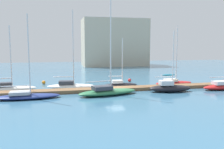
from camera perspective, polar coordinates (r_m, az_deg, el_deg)
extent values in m
plane|color=#386684|center=(32.83, 0.78, -3.88)|extent=(120.00, 120.00, 0.00)
cube|color=brown|center=(32.79, 0.78, -3.49)|extent=(33.40, 2.00, 0.46)
cylinder|color=brown|center=(39.17, 24.97, -1.96)|extent=(0.28, 0.28, 1.09)
ellipsoid|color=white|center=(34.85, -23.28, -3.17)|extent=(7.03, 2.19, 0.78)
cube|color=#333842|center=(34.85, -24.46, -2.16)|extent=(2.15, 1.39, 0.50)
cylinder|color=silver|center=(34.35, -23.05, 4.05)|extent=(0.14, 0.14, 7.98)
cylinder|color=silver|center=(34.81, -25.20, -0.87)|extent=(2.92, 0.26, 0.11)
ellipsoid|color=navy|center=(29.48, -19.62, -4.98)|extent=(7.59, 2.46, 0.56)
cube|color=#9EA3AD|center=(29.46, -21.11, -4.13)|extent=(2.31, 1.62, 0.36)
cylinder|color=silver|center=(28.87, -19.26, 4.51)|extent=(0.15, 0.15, 9.15)
cylinder|color=silver|center=(29.38, -22.06, -2.56)|extent=(3.16, 0.23, 0.12)
ellipsoid|color=white|center=(34.68, -9.65, -2.80)|extent=(7.10, 2.98, 0.71)
cube|color=#333842|center=(34.66, -10.81, -1.85)|extent=(2.25, 1.68, 0.46)
cylinder|color=silver|center=(34.16, -9.26, 6.41)|extent=(0.14, 0.14, 10.38)
cylinder|color=silver|center=(34.59, -11.52, -0.53)|extent=(2.87, 0.54, 0.11)
ellipsoid|color=#2D7047|center=(29.87, -0.99, -4.24)|extent=(7.97, 3.71, 0.74)
cube|color=#333842|center=(29.47, -2.37, -3.20)|extent=(2.57, 2.01, 0.48)
cylinder|color=silver|center=(29.46, -0.32, 7.77)|extent=(0.15, 0.15, 11.70)
cylinder|color=silver|center=(29.18, -3.22, -1.70)|extent=(3.19, 0.74, 0.12)
ellipsoid|color=black|center=(35.42, 2.06, -2.55)|extent=(5.08, 1.84, 0.66)
cube|color=silver|center=(35.23, 1.27, -1.70)|extent=(1.55, 1.21, 0.43)
cylinder|color=silver|center=(35.06, 2.49, 3.32)|extent=(0.13, 0.13, 6.59)
cylinder|color=silver|center=(35.05, 0.79, -0.40)|extent=(2.11, 0.19, 0.10)
ellipsoid|color=black|center=(32.91, 13.71, -3.23)|extent=(5.87, 2.54, 0.93)
cube|color=silver|center=(32.59, 12.81, -1.93)|extent=(1.85, 1.53, 0.61)
cylinder|color=silver|center=(32.55, 14.39, 3.84)|extent=(0.13, 0.13, 7.19)
cylinder|color=silver|center=(32.37, 12.28, -0.58)|extent=(2.39, 0.37, 0.11)
ellipsoid|color=#B21E1E|center=(38.84, 14.57, -1.98)|extent=(6.23, 2.20, 0.58)
cube|color=silver|center=(38.47, 13.79, -1.32)|extent=(1.90, 1.46, 0.38)
cylinder|color=silver|center=(38.56, 15.18, 4.80)|extent=(0.14, 0.14, 8.61)
cylinder|color=silver|center=(38.19, 13.34, -0.12)|extent=(2.59, 0.20, 0.11)
ellipsoid|color=teal|center=(38.19, 13.34, -0.12)|extent=(2.34, 0.44, 0.28)
ellipsoid|color=#B21E1E|center=(37.20, 25.13, -2.69)|extent=(6.78, 2.27, 0.74)
cube|color=silver|center=(36.67, 24.40, -1.82)|extent=(2.08, 1.42, 0.48)
cylinder|color=silver|center=(36.30, 23.98, -0.59)|extent=(2.81, 0.28, 0.11)
sphere|color=red|center=(40.83, 4.20, -1.35)|extent=(0.57, 0.57, 0.57)
sphere|color=orange|center=(39.84, -15.99, -1.81)|extent=(0.58, 0.58, 0.58)
cube|color=#BCB299|center=(74.10, 0.54, 7.62)|extent=(19.41, 10.39, 14.08)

